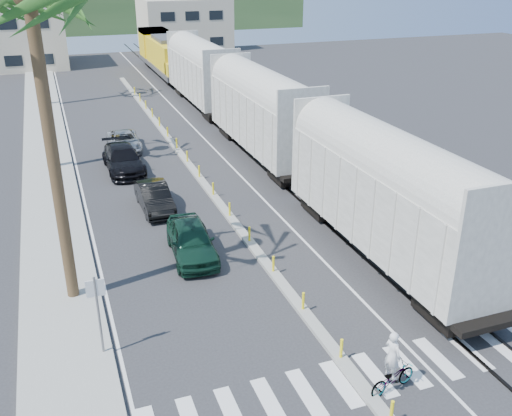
{
  "coord_description": "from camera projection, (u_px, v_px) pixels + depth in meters",
  "views": [
    {
      "loc": [
        -7.85,
        -14.3,
        12.18
      ],
      "look_at": [
        0.13,
        7.47,
        2.0
      ],
      "focal_mm": 40.0,
      "sensor_mm": 36.0,
      "label": 1
    }
  ],
  "objects": [
    {
      "name": "ground",
      "position": [
        327.0,
        343.0,
        19.67
      ],
      "size": [
        140.0,
        140.0,
        0.0
      ],
      "primitive_type": "plane",
      "color": "#28282B",
      "rests_on": "ground"
    },
    {
      "name": "crosswalk",
      "position": [
        355.0,
        380.0,
        17.95
      ],
      "size": [
        14.0,
        2.2,
        0.01
      ],
      "primitive_type": "cube",
      "color": "silver",
      "rests_on": "ground"
    },
    {
      "name": "car_rear",
      "position": [
        124.0,
        141.0,
        39.25
      ],
      "size": [
        2.3,
        4.62,
        1.26
      ],
      "primitive_type": "imported",
      "rotation": [
        0.0,
        0.0,
        -0.02
      ],
      "color": "#ABADB0",
      "rests_on": "ground"
    },
    {
      "name": "buildings",
      "position": [
        49.0,
        21.0,
        77.49
      ],
      "size": [
        38.0,
        27.0,
        10.0
      ],
      "color": "#C3B69B",
      "rests_on": "ground"
    },
    {
      "name": "street_sign",
      "position": [
        98.0,
        305.0,
        18.29
      ],
      "size": [
        0.6,
        0.08,
        3.0
      ],
      "color": "slate",
      "rests_on": "ground"
    },
    {
      "name": "sidewalk",
      "position": [
        47.0,
        154.0,
        38.45
      ],
      "size": [
        3.0,
        90.0,
        0.15
      ],
      "primitive_type": "cube",
      "color": "gray",
      "rests_on": "ground"
    },
    {
      "name": "lane_markings",
      "position": [
        141.0,
        145.0,
        40.48
      ],
      "size": [
        9.42,
        90.0,
        0.01
      ],
      "color": "silver",
      "rests_on": "ground"
    },
    {
      "name": "car_lead",
      "position": [
        192.0,
        240.0,
        25.12
      ],
      "size": [
        2.45,
        4.83,
        1.56
      ],
      "primitive_type": "imported",
      "rotation": [
        0.0,
        0.0,
        -0.07
      ],
      "color": "#103223",
      "rests_on": "ground"
    },
    {
      "name": "rails",
      "position": [
        225.0,
        125.0,
        45.3
      ],
      "size": [
        1.56,
        100.0,
        0.06
      ],
      "color": "black",
      "rests_on": "ground"
    },
    {
      "name": "median",
      "position": [
        188.0,
        162.0,
        36.79
      ],
      "size": [
        0.45,
        60.0,
        0.85
      ],
      "color": "gray",
      "rests_on": "ground"
    },
    {
      "name": "car_second",
      "position": [
        154.0,
        197.0,
        29.87
      ],
      "size": [
        1.62,
        4.26,
        1.39
      ],
      "primitive_type": "imported",
      "rotation": [
        0.0,
        0.0,
        0.02
      ],
      "color": "black",
      "rests_on": "ground"
    },
    {
      "name": "cyclist",
      "position": [
        393.0,
        372.0,
        17.27
      ],
      "size": [
        1.37,
        2.01,
        2.15
      ],
      "rotation": [
        0.0,
        0.0,
        1.8
      ],
      "color": "#9EA0A5",
      "rests_on": "ground"
    },
    {
      "name": "car_third",
      "position": [
        123.0,
        159.0,
        35.29
      ],
      "size": [
        2.38,
        5.38,
        1.54
      ],
      "primitive_type": "imported",
      "rotation": [
        0.0,
        0.0,
        0.02
      ],
      "color": "black",
      "rests_on": "ground"
    },
    {
      "name": "freight_train",
      "position": [
        234.0,
        96.0,
        41.95
      ],
      "size": [
        3.0,
        60.94,
        5.85
      ],
      "color": "#A7A699",
      "rests_on": "ground"
    }
  ]
}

